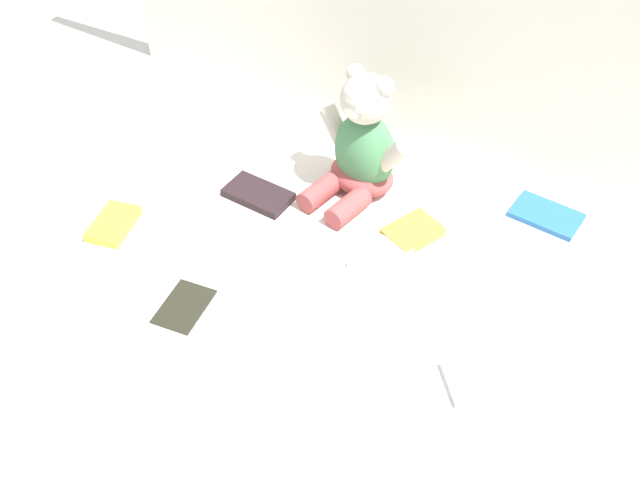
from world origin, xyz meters
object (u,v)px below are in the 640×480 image
book_case_5 (412,232)px  book_case_6 (546,215)px  book_case_0 (258,195)px  book_case_2 (478,380)px  book_case_3 (381,258)px  book_case_4 (114,224)px  book_case_1 (184,306)px  teddy_bear (362,149)px

book_case_5 → book_case_6: (0.22, 0.18, -0.00)m
book_case_0 → book_case_2: bearing=-107.2°
book_case_2 → book_case_3: book_case_3 is taller
book_case_4 → book_case_5: 0.59m
book_case_1 → book_case_3: bearing=-139.7°
teddy_bear → book_case_5: 0.20m
book_case_0 → book_case_3: 0.31m
book_case_4 → book_case_5: bearing=-165.3°
book_case_3 → book_case_5: book_case_5 is taller
book_case_3 → book_case_5: (0.03, 0.09, 0.00)m
teddy_bear → book_case_2: size_ratio=2.66×
book_case_3 → book_case_1: bearing=-127.7°
book_case_3 → book_case_5: size_ratio=0.95×
book_case_0 → book_case_5: bearing=-77.3°
teddy_bear → book_case_4: (-0.38, -0.34, -0.09)m
book_case_2 → book_case_0: bearing=-150.5°
book_case_2 → book_case_4: book_case_4 is taller
book_case_3 → book_case_6: 0.36m
book_case_0 → book_case_5: (0.33, 0.04, 0.00)m
book_case_2 → book_case_4: size_ratio=0.93×
book_case_0 → book_case_4: size_ratio=1.24×
book_case_2 → book_case_5: (-0.23, 0.27, 0.00)m
book_case_1 → book_case_3: size_ratio=1.10×
book_case_2 → book_case_4: 0.77m
book_case_1 → book_case_6: book_case_6 is taller
book_case_1 → book_case_5: bearing=-134.0°
book_case_4 → book_case_5: same height
book_case_6 → book_case_5: bearing=-44.6°
book_case_0 → book_case_2: 0.60m
book_case_6 → teddy_bear: bearing=-69.6°
book_case_0 → book_case_1: 0.32m
book_case_3 → book_case_6: book_case_3 is taller
book_case_4 → book_case_6: book_case_4 is taller
book_case_3 → book_case_6: bearing=54.2°
book_case_1 → book_case_6: (0.51, 0.54, 0.00)m
book_case_4 → book_case_1: bearing=145.3°
teddy_bear → book_case_4: size_ratio=2.47×
book_case_3 → book_case_0: bearing=177.5°
book_case_3 → book_case_5: bearing=80.9°
teddy_bear → book_case_4: bearing=-125.3°
book_case_2 → book_case_6: 0.45m
book_case_1 → book_case_3: (0.27, 0.27, 0.00)m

